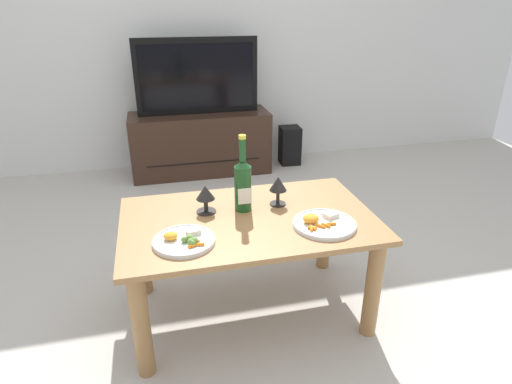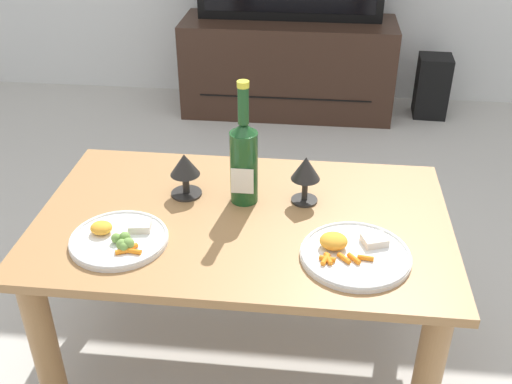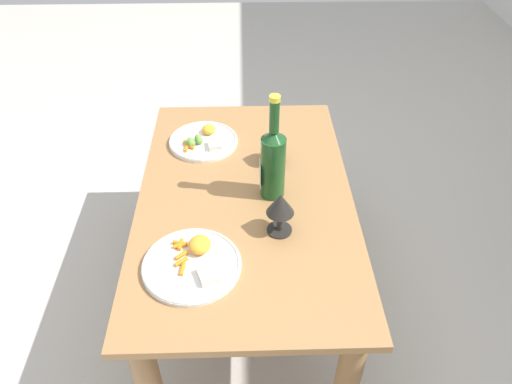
# 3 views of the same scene
# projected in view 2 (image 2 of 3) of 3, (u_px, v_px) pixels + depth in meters

# --- Properties ---
(ground_plane) EXTENTS (6.40, 6.40, 0.00)m
(ground_plane) POSITION_uv_depth(u_px,v_px,m) (245.00, 352.00, 1.87)
(ground_plane) COLOR #B7B2A8
(dining_table) EXTENTS (1.10, 0.68, 0.50)m
(dining_table) POSITION_uv_depth(u_px,v_px,m) (243.00, 246.00, 1.65)
(dining_table) COLOR #9E7042
(dining_table) RESTS_ON ground_plane
(tv_stand) EXTENTS (1.15, 0.41, 0.51)m
(tv_stand) POSITION_uv_depth(u_px,v_px,m) (288.00, 67.00, 3.34)
(tv_stand) COLOR #382319
(tv_stand) RESTS_ON ground_plane
(floor_speaker) EXTENTS (0.18, 0.18, 0.34)m
(floor_speaker) POSITION_uv_depth(u_px,v_px,m) (432.00, 86.00, 3.32)
(floor_speaker) COLOR black
(floor_speaker) RESTS_ON ground_plane
(wine_bottle) EXTENTS (0.08, 0.08, 0.35)m
(wine_bottle) POSITION_uv_depth(u_px,v_px,m) (244.00, 158.00, 1.61)
(wine_bottle) COLOR #19471E
(wine_bottle) RESTS_ON dining_table
(goblet_left) EXTENTS (0.09, 0.09, 0.13)m
(goblet_left) POSITION_uv_depth(u_px,v_px,m) (185.00, 168.00, 1.66)
(goblet_left) COLOR black
(goblet_left) RESTS_ON dining_table
(goblet_right) EXTENTS (0.08, 0.08, 0.14)m
(goblet_right) POSITION_uv_depth(u_px,v_px,m) (306.00, 171.00, 1.62)
(goblet_right) COLOR black
(goblet_right) RESTS_ON dining_table
(dinner_plate_left) EXTENTS (0.25, 0.25, 0.04)m
(dinner_plate_left) POSITION_uv_depth(u_px,v_px,m) (119.00, 238.00, 1.50)
(dinner_plate_left) COLOR white
(dinner_plate_left) RESTS_ON dining_table
(dinner_plate_right) EXTENTS (0.27, 0.27, 0.05)m
(dinner_plate_right) POSITION_uv_depth(u_px,v_px,m) (354.00, 253.00, 1.45)
(dinner_plate_right) COLOR white
(dinner_plate_right) RESTS_ON dining_table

